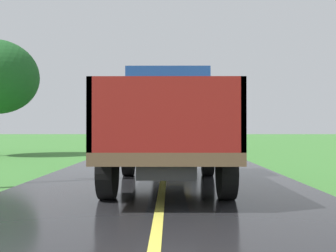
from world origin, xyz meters
TOP-DOWN VIEW (x-y plane):
  - banana_truck_near at (0.10, 11.45)m, footprint 2.38×5.82m
  - banana_truck_far at (0.43, 26.10)m, footprint 2.38×5.81m

SIDE VIEW (x-z plane):
  - banana_truck_near at x=0.10m, z-range 0.07..2.87m
  - banana_truck_far at x=0.43m, z-range 0.07..2.87m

